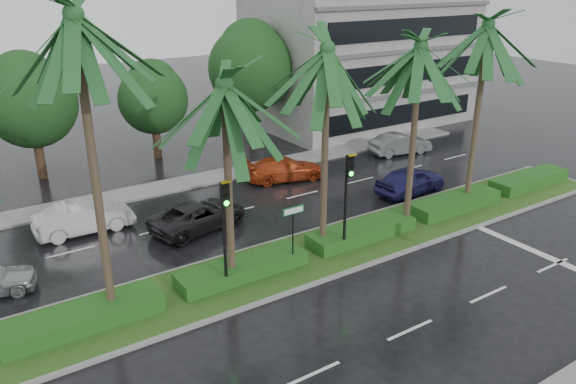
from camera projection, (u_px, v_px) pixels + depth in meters
ground at (320, 268)px, 22.48m from camera, size 120.00×120.00×0.00m
far_sidewalk at (194, 181)px, 31.79m from camera, size 40.00×2.00×0.12m
median at (306, 257)px, 23.23m from camera, size 36.00×4.00×0.15m
hedge at (306, 249)px, 23.10m from camera, size 35.20×1.40×0.60m
lane_markings at (384, 253)px, 23.71m from camera, size 34.00×13.06×0.01m
palm_row at (279, 70)px, 19.77m from camera, size 26.30×4.20×10.63m
signal_median_left at (225, 220)px, 19.57m from camera, size 0.34×0.42×4.36m
signal_median_right at (348, 189)px, 22.40m from camera, size 0.34×0.42×4.36m
street_sign at (293, 222)px, 21.57m from camera, size 0.95×0.09×2.60m
bg_trees at (185, 78)px, 35.53m from camera, size 33.14×5.76×8.32m
building at (360, 44)px, 43.03m from camera, size 16.00×10.00×12.00m
car_white at (84, 218)px, 25.40m from camera, size 1.58×4.36×1.43m
car_darkgrey at (199, 216)px, 25.79m from camera, size 3.09×5.01×1.30m
car_red at (285, 169)px, 31.93m from camera, size 2.92×4.88×1.32m
car_blue at (411, 180)px, 30.00m from camera, size 2.05×4.39×1.45m
car_grey at (400, 144)px, 36.56m from camera, size 2.16×4.31×1.36m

